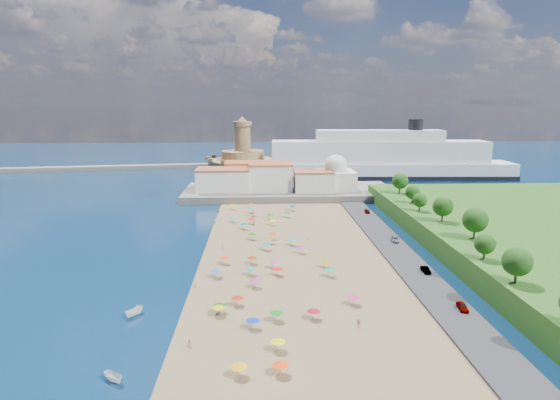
{
  "coord_description": "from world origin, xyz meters",
  "views": [
    {
      "loc": [
        -2.86,
        -126.92,
        39.84
      ],
      "look_at": [
        4.0,
        25.0,
        8.0
      ],
      "focal_mm": 30.0,
      "sensor_mm": 36.0,
      "label": 1
    }
  ],
  "objects": [
    {
      "name": "cruise_ship",
      "position": [
        60.9,
        118.71,
        9.24
      ],
      "size": [
        143.62,
        26.95,
        31.21
      ],
      "color": "black",
      "rests_on": "ground"
    },
    {
      "name": "fortress",
      "position": [
        -12.0,
        138.0,
        6.68
      ],
      "size": [
        40.0,
        40.0,
        32.4
      ],
      "color": "#936F49",
      "rests_on": "ground"
    },
    {
      "name": "hillside_trees",
      "position": [
        48.86,
        -5.18,
        10.3
      ],
      "size": [
        11.46,
        112.79,
        8.06
      ],
      "color": "#382314",
      "rests_on": "hillside"
    },
    {
      "name": "waterfront_buildings",
      "position": [
        -3.05,
        73.64,
        7.88
      ],
      "size": [
        57.0,
        29.0,
        11.0
      ],
      "color": "silver",
      "rests_on": "terrace"
    },
    {
      "name": "jetty",
      "position": [
        -12.0,
        108.0,
        1.2
      ],
      "size": [
        18.0,
        70.0,
        2.4
      ],
      "primitive_type": "cube",
      "color": "#59544C",
      "rests_on": "ground"
    },
    {
      "name": "ground",
      "position": [
        0.0,
        0.0,
        0.0
      ],
      "size": [
        700.0,
        700.0,
        0.0
      ],
      "primitive_type": "plane",
      "color": "#071938",
      "rests_on": "ground"
    },
    {
      "name": "beachgoers",
      "position": [
        -5.72,
        6.8,
        1.13
      ],
      "size": [
        33.43,
        97.55,
        1.87
      ],
      "color": "tan",
      "rests_on": "beach"
    },
    {
      "name": "breakwater",
      "position": [
        -110.0,
        153.0,
        1.3
      ],
      "size": [
        199.03,
        34.77,
        2.6
      ],
      "primitive_type": "cube",
      "rotation": [
        0.0,
        0.0,
        0.14
      ],
      "color": "#59544C",
      "rests_on": "ground"
    },
    {
      "name": "beach_parasols",
      "position": [
        -1.5,
        -9.51,
        2.15
      ],
      "size": [
        31.12,
        114.29,
        2.2
      ],
      "color": "gray",
      "rests_on": "beach"
    },
    {
      "name": "moored_boats",
      "position": [
        -25.75,
        -52.29,
        0.79
      ],
      "size": [
        6.29,
        25.47,
        1.65
      ],
      "color": "white",
      "rests_on": "ground"
    },
    {
      "name": "domed_building",
      "position": [
        30.0,
        71.0,
        8.97
      ],
      "size": [
        16.0,
        16.0,
        15.0
      ],
      "color": "silver",
      "rests_on": "terrace"
    },
    {
      "name": "terrace",
      "position": [
        10.0,
        73.0,
        1.5
      ],
      "size": [
        90.0,
        36.0,
        3.0
      ],
      "primitive_type": "cube",
      "color": "#59544C",
      "rests_on": "ground"
    },
    {
      "name": "parked_cars",
      "position": [
        36.0,
        -6.41,
        1.38
      ],
      "size": [
        2.7,
        84.68,
        1.39
      ],
      "color": "gray",
      "rests_on": "promenade"
    }
  ]
}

